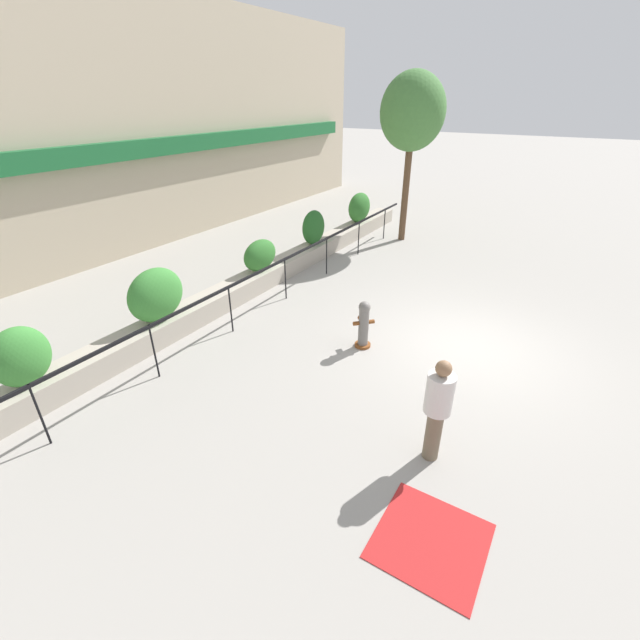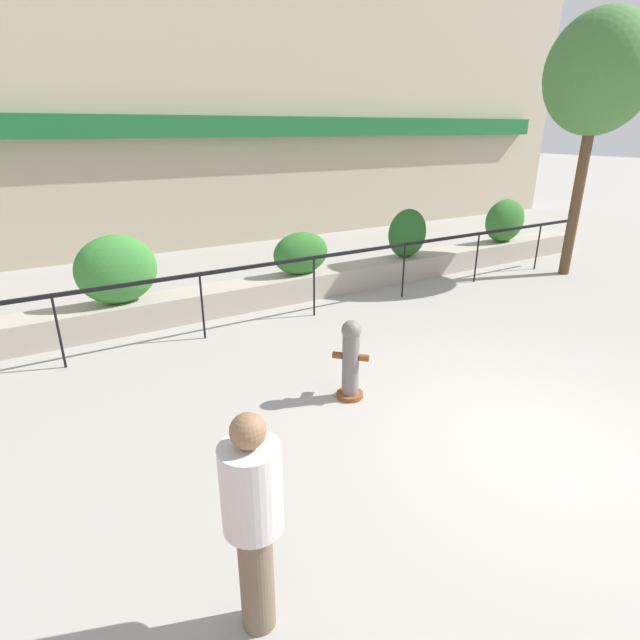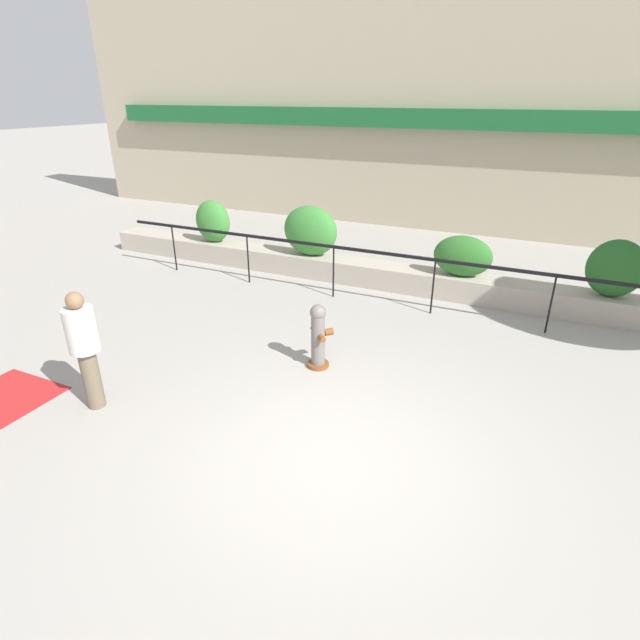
# 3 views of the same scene
# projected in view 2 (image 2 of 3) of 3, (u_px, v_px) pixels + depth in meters

# --- Properties ---
(ground_plane) EXTENTS (120.00, 120.00, 0.00)m
(ground_plane) POSITION_uv_depth(u_px,v_px,m) (536.00, 447.00, 5.55)
(ground_plane) COLOR #9E9991
(building_facade) EXTENTS (30.00, 1.36, 8.00)m
(building_facade) POSITION_uv_depth(u_px,v_px,m) (183.00, 102.00, 13.70)
(building_facade) COLOR tan
(building_facade) RESTS_ON ground
(planter_wall_low) EXTENTS (18.00, 0.70, 0.50)m
(planter_wall_low) POSITION_uv_depth(u_px,v_px,m) (287.00, 288.00, 10.26)
(planter_wall_low) COLOR #ADA393
(planter_wall_low) RESTS_ON ground
(fence_railing_segment) EXTENTS (15.00, 0.05, 1.15)m
(fence_railing_segment) POSITION_uv_depth(u_px,v_px,m) (314.00, 263.00, 9.11)
(fence_railing_segment) COLOR black
(fence_railing_segment) RESTS_ON ground
(hedge_bush_1) EXTENTS (1.34, 0.70, 1.18)m
(hedge_bush_1) POSITION_uv_depth(u_px,v_px,m) (117.00, 270.00, 8.41)
(hedge_bush_1) COLOR #387F33
(hedge_bush_1) RESTS_ON planter_wall_low
(hedge_bush_2) EXTENTS (1.22, 0.58, 0.87)m
(hedge_bush_2) POSITION_uv_depth(u_px,v_px,m) (301.00, 253.00, 10.18)
(hedge_bush_2) COLOR #2D6B28
(hedge_bush_2) RESTS_ON planter_wall_low
(hedge_bush_3) EXTENTS (1.02, 0.57, 1.11)m
(hedge_bush_3) POSITION_uv_depth(u_px,v_px,m) (407.00, 233.00, 11.48)
(hedge_bush_3) COLOR #235B23
(hedge_bush_3) RESTS_ON planter_wall_low
(hedge_bush_4) EXTENTS (1.29, 0.66, 1.11)m
(hedge_bush_4) POSITION_uv_depth(u_px,v_px,m) (505.00, 221.00, 13.07)
(hedge_bush_4) COLOR #2D6B28
(hedge_bush_4) RESTS_ON planter_wall_low
(fire_hydrant) EXTENTS (0.50, 0.50, 1.08)m
(fire_hydrant) POSITION_uv_depth(u_px,v_px,m) (351.00, 359.00, 6.41)
(fire_hydrant) COLOR brown
(fire_hydrant) RESTS_ON ground
(street_tree) EXTENTS (2.40, 2.16, 5.68)m
(street_tree) POSITION_uv_depth(u_px,v_px,m) (599.00, 75.00, 10.62)
(street_tree) COLOR brown
(street_tree) RESTS_ON ground
(pedestrian) EXTENTS (0.51, 0.51, 1.73)m
(pedestrian) POSITION_uv_depth(u_px,v_px,m) (253.00, 513.00, 3.24)
(pedestrian) COLOR brown
(pedestrian) RESTS_ON ground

